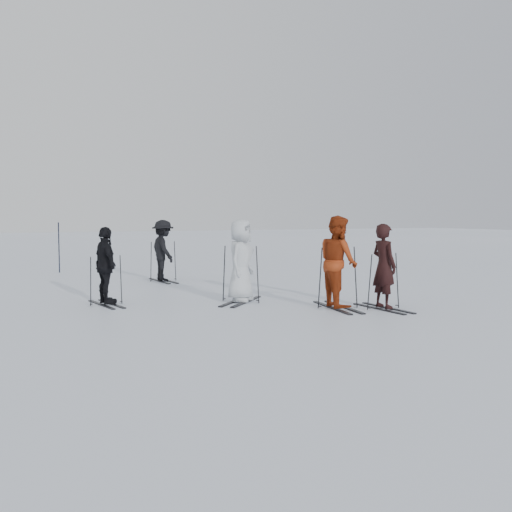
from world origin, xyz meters
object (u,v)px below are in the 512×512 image
(skier_uphill_left, at_px, (106,267))
(skier_grey, at_px, (241,262))
(skier_near_dark, at_px, (384,267))
(skier_red, at_px, (338,263))
(piste_marker, at_px, (59,247))
(skier_uphill_far, at_px, (163,251))

(skier_uphill_left, bearing_deg, skier_grey, -117.09)
(skier_near_dark, distance_m, skier_grey, 3.23)
(skier_red, bearing_deg, piste_marker, 31.24)
(skier_near_dark, xyz_separation_m, skier_red, (-0.81, 0.52, 0.09))
(skier_grey, bearing_deg, skier_uphill_left, 117.16)
(skier_near_dark, xyz_separation_m, piste_marker, (-5.34, 11.15, -0.02))
(skier_near_dark, distance_m, skier_uphill_far, 7.56)
(skier_uphill_left, relative_size, piste_marker, 0.97)
(skier_near_dark, relative_size, piste_marker, 1.02)
(skier_near_dark, xyz_separation_m, skier_uphill_left, (-5.23, 3.11, -0.04))
(skier_uphill_far, height_order, piste_marker, skier_uphill_far)
(skier_near_dark, xyz_separation_m, skier_grey, (-2.35, 2.21, 0.04))
(skier_near_dark, height_order, skier_uphill_left, skier_near_dark)
(skier_red, relative_size, skier_grey, 1.05)
(skier_red, height_order, piste_marker, skier_red)
(skier_uphill_far, bearing_deg, piste_marker, 27.38)
(skier_grey, xyz_separation_m, skier_uphill_far, (-0.44, 4.82, -0.02))
(skier_uphill_left, xyz_separation_m, piste_marker, (-0.10, 8.04, 0.02))
(skier_near_dark, height_order, skier_red, skier_red)
(skier_near_dark, relative_size, skier_uphill_far, 0.98)
(skier_near_dark, relative_size, skier_red, 0.91)
(skier_near_dark, bearing_deg, skier_red, 54.74)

